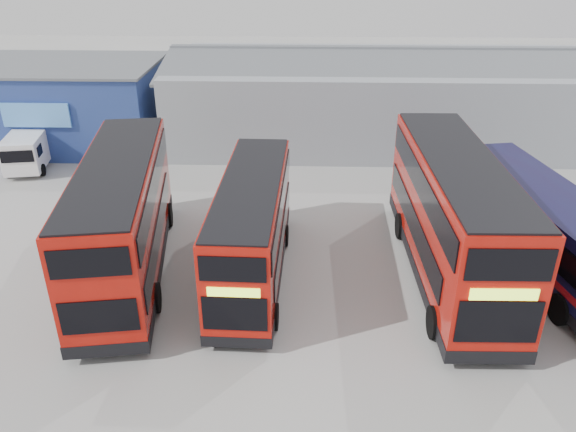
{
  "coord_description": "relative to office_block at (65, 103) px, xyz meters",
  "views": [
    {
      "loc": [
        1.53,
        -17.02,
        12.44
      ],
      "look_at": [
        0.88,
        3.31,
        2.1
      ],
      "focal_mm": 35.0,
      "sensor_mm": 36.0,
      "label": 1
    }
  ],
  "objects": [
    {
      "name": "ground_plane",
      "position": [
        14.0,
        -17.99,
        -2.58
      ],
      "size": [
        120.0,
        120.0,
        0.0
      ],
      "primitive_type": "plane",
      "color": "gray",
      "rests_on": "ground"
    },
    {
      "name": "double_decker_right",
      "position": [
        21.29,
        -15.44,
        -0.1
      ],
      "size": [
        3.16,
        11.83,
        4.98
      ],
      "rotation": [
        0.0,
        0.0,
        0.02
      ],
      "color": "#B9130A",
      "rests_on": "ground"
    },
    {
      "name": "maintenance_shed",
      "position": [
        22.0,
        2.01,
        0.02
      ],
      "size": [
        30.5,
        12.0,
        5.89
      ],
      "color": "gray",
      "rests_on": "ground"
    },
    {
      "name": "single_decker_blue",
      "position": [
        25.29,
        -15.02,
        -0.94
      ],
      "size": [
        4.93,
        12.46,
        3.3
      ],
      "rotation": [
        0.0,
        0.0,
        3.32
      ],
      "color": "#0C0F34",
      "rests_on": "ground"
    },
    {
      "name": "double_decker_centre",
      "position": [
        13.52,
        -15.85,
        -0.53
      ],
      "size": [
        2.69,
        9.83,
        4.13
      ],
      "rotation": [
        0.0,
        0.0,
        -0.03
      ],
      "color": "#B9130A",
      "rests_on": "ground"
    },
    {
      "name": "office_block",
      "position": [
        0.0,
        0.0,
        0.0
      ],
      "size": [
        12.3,
        8.32,
        5.12
      ],
      "color": "navy",
      "rests_on": "ground"
    },
    {
      "name": "double_decker_left",
      "position": [
        8.46,
        -15.75,
        -0.2
      ],
      "size": [
        4.39,
        11.55,
        4.78
      ],
      "rotation": [
        0.0,
        0.0,
        3.29
      ],
      "color": "#B9130A",
      "rests_on": "ground"
    },
    {
      "name": "panel_van",
      "position": [
        -0.58,
        -4.46,
        -1.39
      ],
      "size": [
        2.73,
        5.1,
        2.12
      ],
      "rotation": [
        0.0,
        0.0,
        0.17
      ],
      "color": "white",
      "rests_on": "ground"
    }
  ]
}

